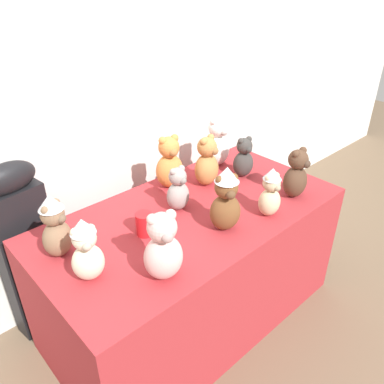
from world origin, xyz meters
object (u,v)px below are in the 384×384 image
(teddy_bear_chestnut, at_px, (226,200))
(teddy_bear_ginger, at_px, (169,163))
(teddy_bear_mocha, at_px, (55,227))
(teddy_bear_cream, at_px, (86,250))
(teddy_bear_ash, at_px, (178,190))
(teddy_bear_caramel, at_px, (207,162))
(party_cup_red, at_px, (144,224))
(display_table, at_px, (192,267))
(teddy_bear_blush, at_px, (163,248))
(teddy_bear_cocoa, at_px, (296,175))
(instrument_case, at_px, (27,251))
(teddy_bear_snow, at_px, (218,143))
(teddy_bear_charcoal, at_px, (244,158))
(teddy_bear_sand, at_px, (271,193))

(teddy_bear_chestnut, xyz_separation_m, teddy_bear_ginger, (0.07, 0.49, -0.02))
(teddy_bear_chestnut, relative_size, teddy_bear_mocha, 1.10)
(teddy_bear_mocha, bearing_deg, teddy_bear_cream, -110.00)
(teddy_bear_mocha, bearing_deg, teddy_bear_chestnut, -53.31)
(teddy_bear_ash, bearing_deg, teddy_bear_cream, -165.96)
(teddy_bear_caramel, height_order, party_cup_red, teddy_bear_caramel)
(display_table, bearing_deg, teddy_bear_blush, -146.08)
(teddy_bear_cocoa, distance_m, teddy_bear_chestnut, 0.50)
(teddy_bear_ginger, bearing_deg, instrument_case, 173.73)
(teddy_bear_caramel, bearing_deg, display_table, -160.07)
(instrument_case, height_order, teddy_bear_mocha, instrument_case)
(teddy_bear_blush, bearing_deg, teddy_bear_snow, 49.80)
(teddy_bear_snow, height_order, teddy_bear_cream, teddy_bear_snow)
(teddy_bear_cocoa, relative_size, teddy_bear_charcoal, 1.14)
(display_table, relative_size, teddy_bear_ash, 6.67)
(teddy_bear_chestnut, distance_m, teddy_bear_blush, 0.42)
(teddy_bear_caramel, distance_m, teddy_bear_blush, 0.79)
(instrument_case, height_order, teddy_bear_ash, instrument_case)
(teddy_bear_cream, bearing_deg, teddy_bear_cocoa, 8.10)
(teddy_bear_caramel, bearing_deg, teddy_bear_ash, -174.92)
(party_cup_red, bearing_deg, teddy_bear_caramel, 15.03)
(teddy_bear_ash, distance_m, teddy_bear_caramel, 0.30)
(display_table, xyz_separation_m, teddy_bear_charcoal, (0.49, 0.09, 0.48))
(teddy_bear_charcoal, height_order, teddy_bear_ginger, teddy_bear_ginger)
(display_table, xyz_separation_m, teddy_bear_snow, (0.49, 0.30, 0.51))
(teddy_bear_ginger, bearing_deg, teddy_bear_chestnut, -86.30)
(teddy_bear_cream, bearing_deg, instrument_case, 112.13)
(teddy_bear_chestnut, relative_size, teddy_bear_caramel, 1.11)
(instrument_case, bearing_deg, teddy_bear_ginger, -25.68)
(teddy_bear_sand, bearing_deg, teddy_bear_chestnut, 171.43)
(teddy_bear_sand, xyz_separation_m, teddy_bear_caramel, (-0.01, 0.44, 0.01))
(teddy_bear_ash, height_order, teddy_bear_snow, teddy_bear_snow)
(teddy_bear_ash, relative_size, teddy_bear_snow, 0.76)
(teddy_bear_cocoa, distance_m, teddy_bear_ash, 0.63)
(teddy_bear_charcoal, height_order, teddy_bear_snow, teddy_bear_snow)
(teddy_bear_mocha, xyz_separation_m, teddy_bear_caramel, (0.90, 0.02, -0.01))
(teddy_bear_sand, bearing_deg, party_cup_red, 159.10)
(teddy_bear_chestnut, relative_size, teddy_bear_blush, 1.06)
(teddy_bear_charcoal, bearing_deg, teddy_bear_cream, -159.59)
(display_table, bearing_deg, party_cup_red, 176.68)
(teddy_bear_cocoa, bearing_deg, teddy_bear_blush, 175.96)
(display_table, height_order, teddy_bear_sand, teddy_bear_sand)
(instrument_case, relative_size, party_cup_red, 9.35)
(teddy_bear_charcoal, relative_size, party_cup_red, 2.22)
(teddy_bear_chestnut, bearing_deg, display_table, 118.81)
(teddy_bear_ash, relative_size, teddy_bear_mocha, 0.81)
(teddy_bear_mocha, xyz_separation_m, teddy_bear_snow, (1.13, 0.15, 0.00))
(teddy_bear_cocoa, distance_m, teddy_bear_ginger, 0.68)
(teddy_bear_mocha, bearing_deg, instrument_case, 69.49)
(teddy_bear_cocoa, distance_m, teddy_bear_snow, 0.55)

